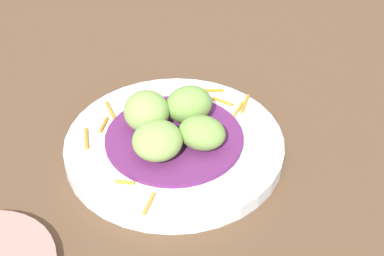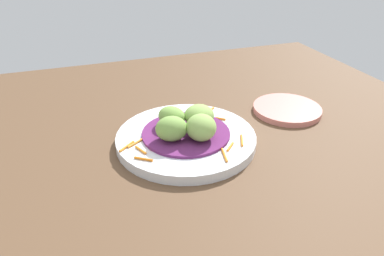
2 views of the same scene
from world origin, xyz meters
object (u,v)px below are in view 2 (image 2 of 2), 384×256
object	(u,v)px
guac_scoop_back	(201,127)
guac_scoop_left	(199,116)
guac_scoop_right	(172,129)
side_plate_small	(287,109)
main_plate	(186,139)
guac_scoop_center	(172,117)

from	to	relation	value
guac_scoop_back	guac_scoop_left	bearing A→B (deg)	163.21
guac_scoop_right	side_plate_small	bearing A→B (deg)	103.52
main_plate	guac_scoop_right	xyz separation A→B (cm)	(1.68, -3.13, 3.57)
guac_scoop_left	side_plate_small	bearing A→B (deg)	98.69
guac_scoop_center	guac_scoop_back	distance (cm)	7.11
main_plate	side_plate_small	xyz separation A→B (cm)	(-4.91, 24.25, -0.30)
guac_scoop_back	side_plate_small	distance (cm)	24.29
guac_scoop_back	guac_scoop_center	bearing A→B (deg)	-151.79
main_plate	guac_scoop_right	bearing A→B (deg)	-61.79
guac_scoop_center	side_plate_small	xyz separation A→B (cm)	(-1.78, 25.93, -3.57)
guac_scoop_center	guac_scoop_back	xyz separation A→B (cm)	(6.26, 3.36, 0.42)
main_plate	guac_scoop_center	size ratio (longest dim) A/B	4.79
guac_scoop_back	guac_scoop_right	bearing A→B (deg)	-106.79
guac_scoop_left	guac_scoop_right	world-z (taller)	guac_scoop_right
main_plate	guac_scoop_left	size ratio (longest dim) A/B	4.57
guac_scoop_right	guac_scoop_back	bearing A→B (deg)	73.21
guac_scoop_center	guac_scoop_right	size ratio (longest dim) A/B	0.95
guac_scoop_center	guac_scoop_right	distance (cm)	5.03
guac_scoop_left	guac_scoop_right	distance (cm)	7.10
guac_scoop_right	side_plate_small	xyz separation A→B (cm)	(-6.58, 27.38, -3.87)
guac_scoop_center	side_plate_small	distance (cm)	26.24
guac_scoop_left	guac_scoop_right	size ratio (longest dim) A/B	1.00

